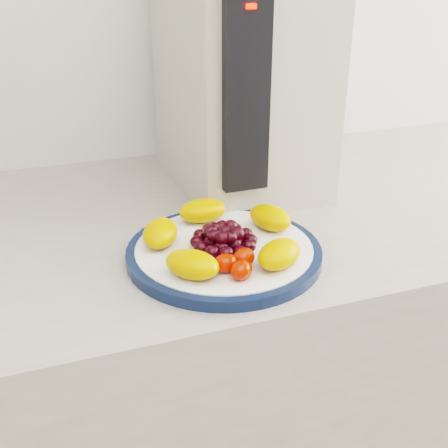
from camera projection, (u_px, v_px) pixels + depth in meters
name	position (u px, v px, depth m)	size (l,w,h in m)	color
counter	(161.00, 437.00, 1.05)	(3.50, 0.60, 0.90)	#A7998D
cabinet_face	(162.00, 448.00, 1.06)	(3.48, 0.58, 0.84)	#90784E
plate_rim	(224.00, 253.00, 0.75)	(0.26, 0.26, 0.01)	#0D1B3A
plate_face	(224.00, 252.00, 0.75)	(0.24, 0.24, 0.02)	white
appliance_body	(240.00, 72.00, 0.92)	(0.22, 0.31, 0.38)	#B5AC9B
appliance_panel	(246.00, 91.00, 0.77)	(0.07, 0.02, 0.28)	black
appliance_led	(251.00, 6.00, 0.71)	(0.01, 0.01, 0.01)	#FF0C05
fruit_plate	(222.00, 237.00, 0.73)	(0.22, 0.22, 0.03)	orange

